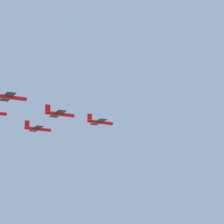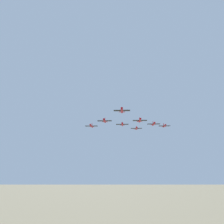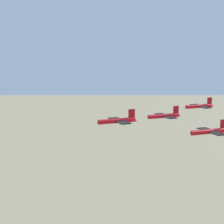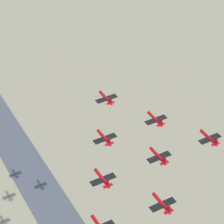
{
  "view_description": "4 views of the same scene",
  "coord_description": "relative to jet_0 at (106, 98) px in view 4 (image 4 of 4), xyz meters",
  "views": [
    {
      "loc": [
        119.9,
        -140.1,
        77.91
      ],
      "look_at": [
        12.83,
        -34.47,
        119.08
      ],
      "focal_mm": 85.0,
      "sensor_mm": 36.0,
      "label": 1
    },
    {
      "loc": [
        43.78,
        50.02,
        91.54
      ],
      "look_at": [
        19.5,
        -33.73,
        112.39
      ],
      "focal_mm": 35.0,
      "sensor_mm": 36.0,
      "label": 2
    },
    {
      "loc": [
        -50.26,
        16.79,
        131.35
      ],
      "look_at": [
        11.87,
        -37.25,
        117.2
      ],
      "focal_mm": 70.0,
      "sensor_mm": 36.0,
      "label": 3
    },
    {
      "loc": [
        -89.31,
        -132.78,
        217.54
      ],
      "look_at": [
        8.79,
        -46.27,
        115.1
      ],
      "focal_mm": 85.0,
      "sensor_mm": 36.0,
      "label": 4
    }
  ],
  "objects": [
    {
      "name": "jet_5",
      "position": [
        7.06,
        -35.28,
        -1.57
      ],
      "size": [
        7.63,
        7.85,
        2.65
      ],
      "rotation": [
        0.0,
        0.0,
        5.95
      ],
      "color": "#B20C14"
    },
    {
      "name": "jet_3",
      "position": [
        -27.41,
        -23.32,
        -0.7
      ],
      "size": [
        7.63,
        7.85,
        2.65
      ],
      "rotation": [
        0.0,
        0.0,
        5.95
      ],
      "color": "#B20C14"
    },
    {
      "name": "jet_4",
      "position": [
        -10.17,
        -29.3,
        -0.74
      ],
      "size": [
        7.63,
        7.85,
        2.65
      ],
      "rotation": [
        0.0,
        0.0,
        5.95
      ],
      "color": "#B20C14"
    },
    {
      "name": "jet_1",
      "position": [
        -13.7,
        -11.66,
        -1.59
      ],
      "size": [
        7.63,
        7.85,
        2.65
      ],
      "rotation": [
        0.0,
        0.0,
        5.95
      ],
      "color": "#B20C14"
    },
    {
      "name": "jet_2",
      "position": [
        3.53,
        -17.64,
        -1.6
      ],
      "size": [
        7.63,
        7.85,
        2.65
      ],
      "rotation": [
        0.0,
        0.0,
        5.95
      ],
      "color": "#B20C14"
    },
    {
      "name": "jet_0",
      "position": [
        0.0,
        0.0,
        0.0
      ],
      "size": [
        7.63,
        7.85,
        2.65
      ],
      "rotation": [
        0.0,
        0.0,
        5.95
      ],
      "color": "#B20C14"
    },
    {
      "name": "jet_7",
      "position": [
        -23.88,
        -40.96,
        -0.73
      ],
      "size": [
        7.63,
        7.85,
        2.65
      ],
      "rotation": [
        0.0,
        0.0,
        5.95
      ],
      "color": "#B20C14"
    }
  ]
}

